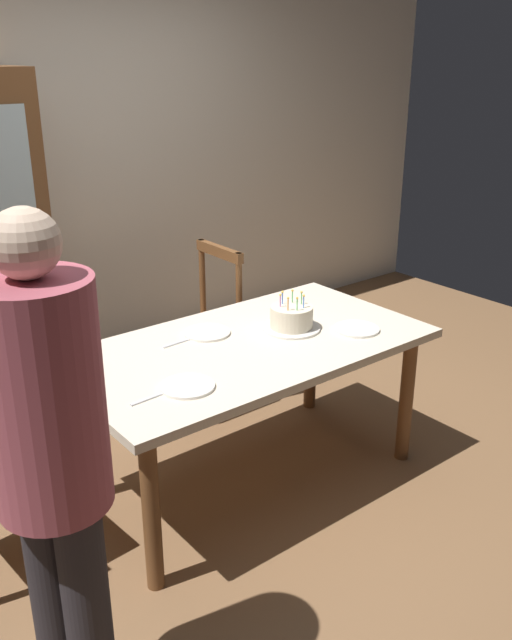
% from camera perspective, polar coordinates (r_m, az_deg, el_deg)
% --- Properties ---
extents(ground, '(6.40, 6.40, 0.00)m').
position_cam_1_polar(ground, '(3.48, -0.66, -12.99)').
color(ground, brown).
extents(back_wall, '(6.40, 0.10, 2.60)m').
position_cam_1_polar(back_wall, '(4.52, -15.64, 12.23)').
color(back_wall, silver).
rests_on(back_wall, ground).
extents(dining_table, '(1.68, 0.91, 0.73)m').
position_cam_1_polar(dining_table, '(3.16, -0.71, -3.35)').
color(dining_table, beige).
rests_on(dining_table, ground).
extents(birthday_cake, '(0.28, 0.28, 0.18)m').
position_cam_1_polar(birthday_cake, '(3.26, 2.99, 0.12)').
color(birthday_cake, silver).
rests_on(birthday_cake, dining_table).
extents(plate_near_celebrant, '(0.22, 0.22, 0.01)m').
position_cam_1_polar(plate_near_celebrant, '(2.73, -5.75, -5.52)').
color(plate_near_celebrant, white).
rests_on(plate_near_celebrant, dining_table).
extents(plate_far_side, '(0.22, 0.22, 0.01)m').
position_cam_1_polar(plate_far_side, '(3.23, -4.12, -1.06)').
color(plate_far_side, white).
rests_on(plate_far_side, dining_table).
extents(plate_near_guest, '(0.22, 0.22, 0.01)m').
position_cam_1_polar(plate_near_guest, '(3.30, 8.39, -0.74)').
color(plate_near_guest, white).
rests_on(plate_near_guest, dining_table).
extents(fork_near_celebrant, '(0.18, 0.03, 0.01)m').
position_cam_1_polar(fork_near_celebrant, '(2.67, -8.78, -6.43)').
color(fork_near_celebrant, silver).
rests_on(fork_near_celebrant, dining_table).
extents(fork_far_side, '(0.18, 0.02, 0.01)m').
position_cam_1_polar(fork_far_side, '(3.14, -6.41, -1.85)').
color(fork_far_side, silver).
rests_on(fork_far_side, dining_table).
extents(chair_spindle_back, '(0.44, 0.44, 0.95)m').
position_cam_1_polar(chair_spindle_back, '(3.93, -4.95, -1.16)').
color(chair_spindle_back, brown).
rests_on(chair_spindle_back, ground).
extents(person_celebrant, '(0.32, 0.32, 1.63)m').
position_cam_1_polar(person_celebrant, '(1.99, -16.67, -11.08)').
color(person_celebrant, '#262328').
rests_on(person_celebrant, ground).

